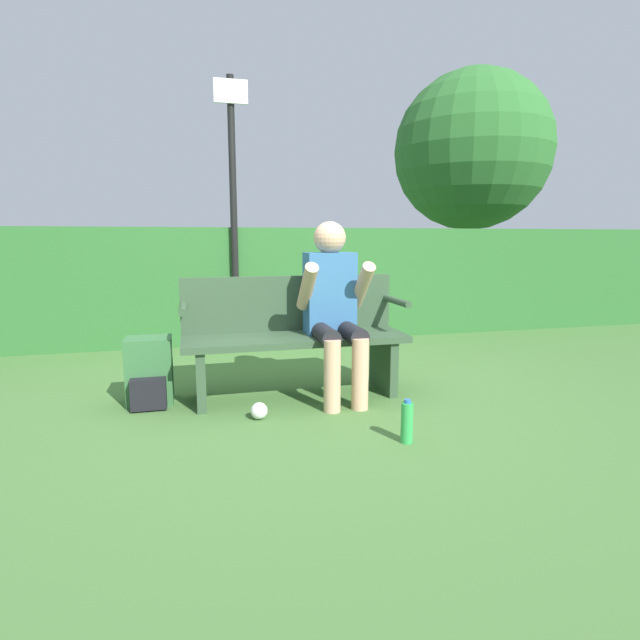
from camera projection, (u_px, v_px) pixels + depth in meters
The scene contains 10 objects.
ground_plane at pixel (296, 396), 3.56m from camera, with size 40.00×40.00×0.00m, color #426B33.
hedge_back at pixel (257, 285), 5.44m from camera, with size 12.00×0.40×1.22m.
park_bench at pixel (294, 335), 3.55m from camera, with size 1.55×0.48×0.84m.
person_seated at pixel (333, 302), 3.46m from camera, with size 0.48×0.58×1.23m.
backpack at pixel (149, 373), 3.36m from camera, with size 0.30×0.32×0.45m.
water_bottle at pixel (407, 422), 2.73m from camera, with size 0.07×0.07×0.25m.
signpost at pixel (233, 202), 5.00m from camera, with size 0.33×0.09×2.67m.
parked_car at pixel (89, 258), 13.79m from camera, with size 2.95×4.22×1.16m.
tree at pixel (472, 152), 8.94m from camera, with size 2.79×2.79×4.05m.
litter_crumple at pixel (259, 411), 3.10m from camera, with size 0.11×0.11×0.11m.
Camera 1 is at (-0.68, -3.36, 1.11)m, focal length 28.00 mm.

